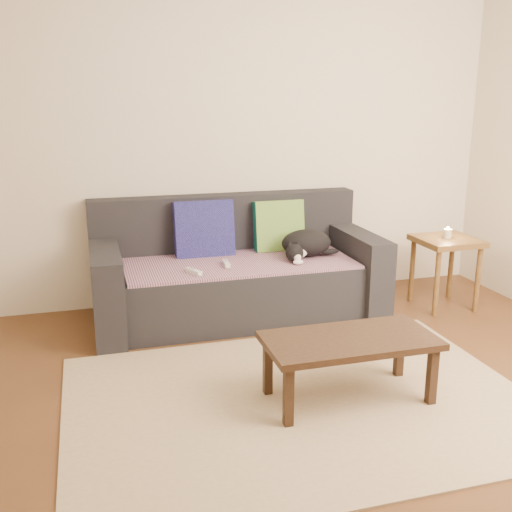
{
  "coord_description": "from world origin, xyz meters",
  "views": [
    {
      "loc": [
        -1.04,
        -2.61,
        1.62
      ],
      "look_at": [
        0.05,
        1.2,
        0.55
      ],
      "focal_mm": 42.0,
      "sensor_mm": 36.0,
      "label": 1
    }
  ],
  "objects_px": {
    "side_table": "(446,250)",
    "coffee_table": "(350,345)",
    "sofa": "(236,275)",
    "wii_remote_b": "(226,264)",
    "wii_remote_a": "(194,272)",
    "cat": "(306,244)"
  },
  "relations": [
    {
      "from": "sofa",
      "to": "wii_remote_a",
      "type": "bearing_deg",
      "value": -140.37
    },
    {
      "from": "wii_remote_a",
      "to": "wii_remote_b",
      "type": "bearing_deg",
      "value": -88.45
    },
    {
      "from": "sofa",
      "to": "coffee_table",
      "type": "height_order",
      "value": "sofa"
    },
    {
      "from": "wii_remote_a",
      "to": "wii_remote_b",
      "type": "distance_m",
      "value": 0.29
    },
    {
      "from": "wii_remote_b",
      "to": "coffee_table",
      "type": "bearing_deg",
      "value": -159.69
    },
    {
      "from": "cat",
      "to": "coffee_table",
      "type": "bearing_deg",
      "value": -111.01
    },
    {
      "from": "sofa",
      "to": "wii_remote_a",
      "type": "height_order",
      "value": "sofa"
    },
    {
      "from": "wii_remote_a",
      "to": "side_table",
      "type": "distance_m",
      "value": 1.98
    },
    {
      "from": "cat",
      "to": "wii_remote_b",
      "type": "xyz_separation_m",
      "value": [
        -0.63,
        -0.09,
        -0.08
      ]
    },
    {
      "from": "coffee_table",
      "to": "sofa",
      "type": "bearing_deg",
      "value": 99.97
    },
    {
      "from": "side_table",
      "to": "sofa",
      "type": "bearing_deg",
      "value": 169.91
    },
    {
      "from": "sofa",
      "to": "wii_remote_b",
      "type": "height_order",
      "value": "sofa"
    },
    {
      "from": "wii_remote_b",
      "to": "side_table",
      "type": "height_order",
      "value": "side_table"
    },
    {
      "from": "cat",
      "to": "side_table",
      "type": "height_order",
      "value": "cat"
    },
    {
      "from": "side_table",
      "to": "coffee_table",
      "type": "bearing_deg",
      "value": -138.79
    },
    {
      "from": "wii_remote_b",
      "to": "coffee_table",
      "type": "relative_size",
      "value": 0.16
    },
    {
      "from": "wii_remote_a",
      "to": "side_table",
      "type": "bearing_deg",
      "value": -114.79
    },
    {
      "from": "wii_remote_b",
      "to": "coffee_table",
      "type": "distance_m",
      "value": 1.35
    },
    {
      "from": "cat",
      "to": "wii_remote_a",
      "type": "bearing_deg",
      "value": -176.47
    },
    {
      "from": "cat",
      "to": "wii_remote_a",
      "type": "relative_size",
      "value": 3.09
    },
    {
      "from": "side_table",
      "to": "coffee_table",
      "type": "xyz_separation_m",
      "value": [
        -1.35,
        -1.18,
        -0.14
      ]
    },
    {
      "from": "coffee_table",
      "to": "cat",
      "type": "bearing_deg",
      "value": 79.25
    }
  ]
}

